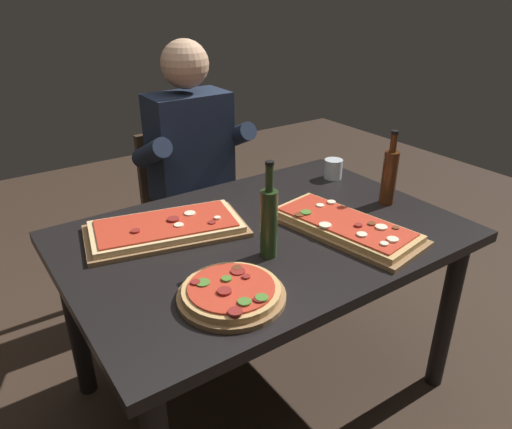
{
  "coord_description": "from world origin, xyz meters",
  "views": [
    {
      "loc": [
        -0.89,
        -1.25,
        1.55
      ],
      "look_at": [
        0.0,
        0.05,
        0.79
      ],
      "focal_mm": 33.73,
      "sensor_mm": 36.0,
      "label": 1
    }
  ],
  "objects": [
    {
      "name": "pizza_rectangular_left",
      "position": [
        0.25,
        -0.16,
        0.76
      ],
      "size": [
        0.35,
        0.6,
        0.05
      ],
      "color": "olive",
      "rests_on": "dining_table"
    },
    {
      "name": "diner_chair",
      "position": [
        0.11,
        0.86,
        0.49
      ],
      "size": [
        0.44,
        0.44,
        0.87
      ],
      "color": "#3D2B1E",
      "rests_on": "ground_plane"
    },
    {
      "name": "seated_diner",
      "position": [
        0.11,
        0.74,
        0.74
      ],
      "size": [
        0.53,
        0.41,
        1.33
      ],
      "color": "#23232D",
      "rests_on": "ground_plane"
    },
    {
      "name": "wine_bottle_dark",
      "position": [
        -0.08,
        -0.14,
        0.87
      ],
      "size": [
        0.06,
        0.06,
        0.33
      ],
      "color": "#233819",
      "rests_on": "dining_table"
    },
    {
      "name": "tumbler_near_camera",
      "position": [
        0.57,
        0.25,
        0.78
      ],
      "size": [
        0.08,
        0.08,
        0.09
      ],
      "color": "silver",
      "rests_on": "dining_table"
    },
    {
      "name": "dining_table",
      "position": [
        0.0,
        0.0,
        0.64
      ],
      "size": [
        1.4,
        0.96,
        0.74
      ],
      "color": "black",
      "rests_on": "ground_plane"
    },
    {
      "name": "ground_plane",
      "position": [
        0.0,
        0.0,
        0.0
      ],
      "size": [
        6.4,
        6.4,
        0.0
      ],
      "primitive_type": "plane",
      "color": "#38281E"
    },
    {
      "name": "oil_bottle_amber",
      "position": [
        0.56,
        -0.08,
        0.86
      ],
      "size": [
        0.06,
        0.06,
        0.3
      ],
      "color": "#47230F",
      "rests_on": "dining_table"
    },
    {
      "name": "pizza_round_far",
      "position": [
        -0.31,
        -0.28,
        0.76
      ],
      "size": [
        0.31,
        0.31,
        0.05
      ],
      "color": "olive",
      "rests_on": "dining_table"
    },
    {
      "name": "pizza_rectangular_front",
      "position": [
        -0.29,
        0.19,
        0.76
      ],
      "size": [
        0.61,
        0.4,
        0.05
      ],
      "color": "olive",
      "rests_on": "dining_table"
    }
  ]
}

